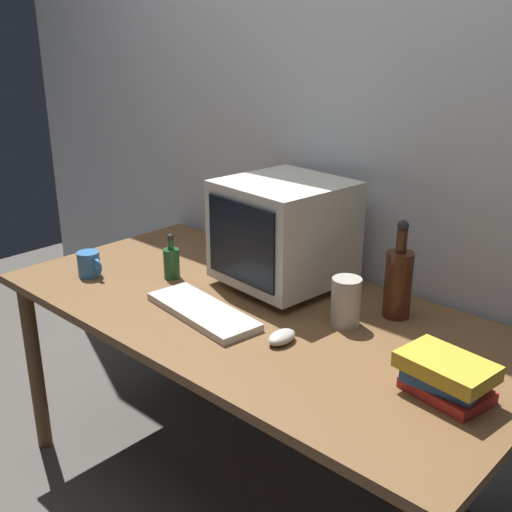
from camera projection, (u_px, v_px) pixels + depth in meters
The scene contains 11 objects.
ground_plane at pixel (256, 494), 2.26m from camera, with size 6.00×6.00×0.00m, color #56514C.
back_wall at pixel (353, 130), 2.16m from camera, with size 4.00×0.08×2.50m, color silver.
desk at pixel (256, 330), 2.03m from camera, with size 1.76×0.86×0.74m.
crt_monitor at pixel (284, 233), 2.12m from camera, with size 0.41×0.42×0.37m.
keyboard at pixel (203, 311), 1.95m from camera, with size 0.42×0.15×0.02m, color beige.
computer_mouse at pixel (282, 337), 1.78m from camera, with size 0.06×0.10×0.04m, color beige.
bottle_tall at pixel (398, 281), 1.91m from camera, with size 0.08×0.08×0.31m.
bottle_short at pixel (172, 262), 2.23m from camera, with size 0.06×0.06×0.17m.
book_stack at pixel (446, 376), 1.51m from camera, with size 0.24×0.18×0.10m.
mug at pixel (89, 264), 2.25m from camera, with size 0.12×0.08×0.09m.
metal_canister at pixel (346, 302), 1.87m from camera, with size 0.09×0.09×0.15m, color #B7B2A8.
Camera 1 is at (1.24, -1.33, 1.59)m, focal length 43.89 mm.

